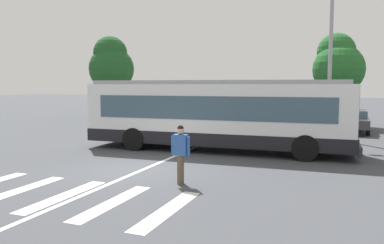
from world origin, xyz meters
name	(u,v)px	position (x,y,z in m)	size (l,w,h in m)	color
ground_plane	(137,170)	(0.00, 0.00, 0.00)	(160.00, 160.00, 0.00)	#424449
city_transit_bus	(216,114)	(1.32, 4.62, 1.59)	(11.58, 3.07, 3.06)	black
pedestrian_crossing_street	(181,151)	(2.12, -1.18, 0.97)	(0.58, 0.27, 1.72)	brown
parked_car_champagne	(155,113)	(-6.43, 13.89, 0.77)	(1.91, 4.52, 1.35)	black
parked_car_teal	(185,115)	(-3.79, 13.38, 0.77)	(2.04, 4.58, 1.35)	black
parked_car_red	(224,116)	(-1.00, 13.43, 0.77)	(2.05, 4.59, 1.35)	black
parked_car_blue	(261,117)	(1.42, 13.80, 0.77)	(1.89, 4.51, 1.35)	black
parked_car_black	(304,118)	(4.17, 13.65, 0.77)	(1.99, 4.56, 1.35)	black
parked_car_charcoal	(352,120)	(6.98, 13.82, 0.77)	(1.93, 4.53, 1.35)	black
twin_arm_street_lamp	(331,36)	(5.72, 10.55, 5.44)	(4.86, 0.32, 8.77)	#939399
background_tree_left	(111,64)	(-11.61, 16.13, 4.55)	(3.71, 3.71, 6.87)	brown
background_tree_right	(338,64)	(6.00, 17.68, 4.29)	(3.53, 3.53, 6.50)	brown
crosswalk_painted_stripes	(41,193)	(-0.95, -3.41, 0.00)	(7.90, 3.08, 0.01)	silver
lane_center_line	(167,159)	(0.19, 2.00, 0.00)	(0.16, 24.00, 0.01)	silver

